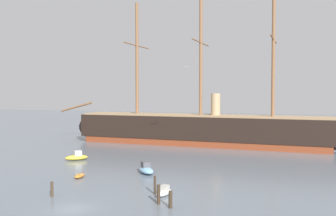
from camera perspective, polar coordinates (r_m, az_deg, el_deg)
ground_plane at (r=45.12m, az=-14.03°, el=-14.42°), size 400.00×400.00×0.00m
tall_ship at (r=94.19m, az=4.87°, el=-3.14°), size 74.84×16.19×35.99m
dinghy_foreground_left at (r=60.35m, az=-13.05°, el=-9.80°), size 1.34×2.67×0.61m
motorboat_foreground_right at (r=49.11m, az=-0.58°, el=-12.41°), size 1.92×3.26×1.28m
motorboat_near_centre at (r=61.83m, az=-3.28°, el=-9.12°), size 4.30×4.57×1.86m
motorboat_mid_left at (r=75.48m, az=-13.46°, el=-7.10°), size 4.39×4.16×1.80m
motorboat_far_left at (r=105.84m, az=-10.59°, el=-4.35°), size 2.59×4.55×1.80m
motorboat_far_right at (r=89.63m, az=22.54°, el=-5.76°), size 4.19×3.08×1.63m
mooring_piling_nearest at (r=44.00m, az=0.36°, el=-13.48°), size 0.43×0.43×1.93m
mooring_piling_left_pair at (r=49.45m, az=-1.97°, el=-11.44°), size 0.29×0.29×2.35m
mooring_piling_right_pair at (r=50.57m, az=-16.92°, el=-11.51°), size 0.34×0.34×1.87m
mooring_piling_midwater at (r=45.37m, az=-1.42°, el=-12.77°), size 0.41×0.41×2.27m
seagull_in_flight at (r=74.58m, az=2.70°, el=6.18°), size 1.24×0.77×0.14m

